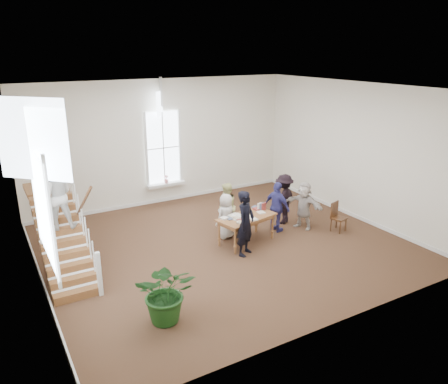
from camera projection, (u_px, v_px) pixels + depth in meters
ground at (224, 245)px, 12.83m from camera, size 10.00×10.00×0.00m
room_shell at (166, 191)px, 16.32m from camera, size 10.49×10.00×10.00m
staircase at (58, 212)px, 10.89m from camera, size 1.10×4.10×2.92m
library_table at (246, 219)px, 12.78m from camera, size 1.90×1.23×0.88m
police_officer at (246, 223)px, 11.97m from camera, size 0.81×0.74×1.86m
elderly_woman at (226, 216)px, 13.12m from camera, size 0.77×0.59×1.39m
person_yellow at (226, 207)px, 13.65m from camera, size 0.95×0.92×1.54m
woman_cluster_a at (277, 207)px, 13.55m from camera, size 0.62×1.01×1.60m
woman_cluster_b at (284, 199)px, 14.20m from camera, size 1.23×1.02×1.66m
woman_cluster_c at (304, 205)px, 13.82m from camera, size 0.93×1.49×1.53m
floor_plant at (167, 292)px, 9.07m from camera, size 1.56×1.48×1.36m
side_chair at (337, 215)px, 13.68m from camera, size 0.50×0.50×0.93m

